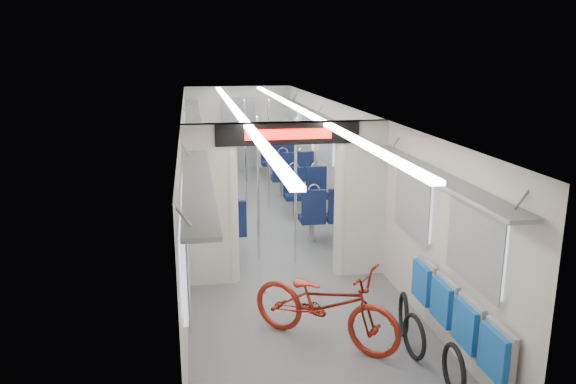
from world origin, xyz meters
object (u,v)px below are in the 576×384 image
at_px(seat_bay_far_right, 285,163).
at_px(flip_bench, 456,313).
at_px(stanchion_near_right, 295,192).
at_px(stanchion_far_right, 268,155).
at_px(seat_bay_near_right, 315,200).
at_px(stanchion_near_left, 258,189).
at_px(bike_hoop_b, 414,339).
at_px(seat_bay_far_left, 209,168).
at_px(bicycle, 325,303).
at_px(seat_bay_near_left, 216,212).
at_px(bike_hoop_c, 403,316).
at_px(bike_hoop_a, 454,372).
at_px(stanchion_far_left, 246,155).

bearing_deg(seat_bay_far_right, flip_bench, -87.12).
distance_m(flip_bench, stanchion_near_right, 3.40).
height_order(stanchion_near_right, stanchion_far_right, same).
bearing_deg(seat_bay_near_right, stanchion_near_left, -130.32).
distance_m(bike_hoop_b, stanchion_near_right, 3.22).
relative_size(seat_bay_far_right, stanchion_near_left, 0.96).
distance_m(seat_bay_far_left, seat_bay_far_right, 1.89).
xyz_separation_m(bicycle, seat_bay_far_right, (0.83, 7.65, 0.08)).
height_order(flip_bench, stanchion_near_left, stanchion_near_left).
xyz_separation_m(seat_bay_far_left, stanchion_near_left, (0.62, -4.60, 0.60)).
distance_m(seat_bay_near_left, seat_bay_far_left, 3.60).
height_order(bicycle, seat_bay_far_right, seat_bay_far_right).
distance_m(flip_bench, seat_bay_near_right, 4.96).
height_order(seat_bay_far_right, stanchion_far_right, stanchion_far_right).
bearing_deg(seat_bay_far_right, bike_hoop_b, -89.70).
height_order(bike_hoop_c, stanchion_near_left, stanchion_near_left).
xyz_separation_m(seat_bay_near_left, stanchion_far_right, (1.19, 1.92, 0.63)).
xyz_separation_m(bike_hoop_a, stanchion_near_right, (-0.87, 3.69, 0.91)).
relative_size(bike_hoop_b, seat_bay_far_right, 0.23).
height_order(bicycle, bike_hoop_c, bicycle).
xyz_separation_m(seat_bay_near_right, stanchion_near_right, (-0.71, -1.79, 0.62)).
xyz_separation_m(seat_bay_far_right, stanchion_far_left, (-1.16, -1.93, 0.59)).
xyz_separation_m(bike_hoop_b, seat_bay_near_right, (-0.04, 4.77, 0.30)).
height_order(seat_bay_far_right, stanchion_near_right, stanchion_near_right).
distance_m(bike_hoop_c, stanchion_far_right, 5.85).
distance_m(flip_bench, seat_bay_far_left, 8.39).
xyz_separation_m(bicycle, bike_hoop_a, (1.00, -1.20, -0.24)).
distance_m(seat_bay_near_left, stanchion_near_right, 1.87).
xyz_separation_m(stanchion_near_right, stanchion_far_right, (0.03, 3.24, 0.00)).
relative_size(seat_bay_near_left, stanchion_near_right, 0.83).
xyz_separation_m(bike_hoop_a, seat_bay_near_left, (-2.03, 5.01, 0.28)).
relative_size(bike_hoop_b, seat_bay_near_left, 0.27).
distance_m(seat_bay_near_left, stanchion_far_left, 2.14).
height_order(seat_bay_near_right, seat_bay_far_left, seat_bay_far_left).
bearing_deg(seat_bay_near_left, flip_bench, -62.90).
bearing_deg(stanchion_near_right, seat_bay_near_right, 68.29).
relative_size(flip_bench, seat_bay_near_left, 1.11).
height_order(flip_bench, bike_hoop_a, flip_bench).
distance_m(bike_hoop_b, stanchion_far_left, 6.40).
relative_size(seat_bay_far_left, stanchion_far_left, 0.94).
height_order(stanchion_near_right, stanchion_far_left, same).
relative_size(bicycle, stanchion_far_right, 0.80).
xyz_separation_m(bike_hoop_a, seat_bay_far_left, (-2.03, 8.60, 0.32)).
relative_size(flip_bench, stanchion_far_left, 0.92).
xyz_separation_m(stanchion_near_left, stanchion_near_right, (0.53, -0.32, 0.00)).
bearing_deg(seat_bay_far_left, flip_bench, -74.16).
xyz_separation_m(seat_bay_far_left, stanchion_far_right, (1.19, -1.67, 0.60)).
bearing_deg(flip_bench, seat_bay_near_right, 94.85).
xyz_separation_m(bicycle, stanchion_far_left, (-0.32, 5.72, 0.67)).
bearing_deg(seat_bay_near_left, seat_bay_far_left, 90.00).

